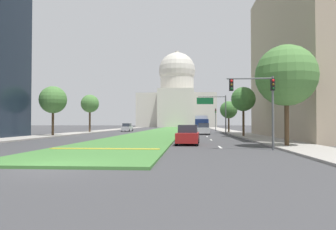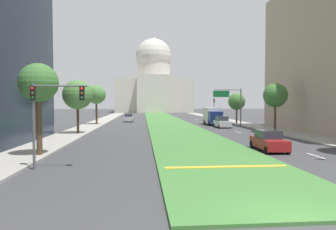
# 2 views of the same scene
# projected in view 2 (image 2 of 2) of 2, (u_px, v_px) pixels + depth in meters

# --- Properties ---
(ground_plane) EXTENTS (281.54, 281.54, 0.00)m
(ground_plane) POSITION_uv_depth(u_px,v_px,m) (163.00, 119.00, 73.44)
(ground_plane) COLOR #3D3D3F
(grass_median) EXTENTS (8.32, 115.17, 0.14)m
(grass_median) POSITION_uv_depth(u_px,v_px,m) (165.00, 121.00, 67.07)
(grass_median) COLOR #427A38
(grass_median) RESTS_ON ground_plane
(median_curb_nose) EXTENTS (7.49, 0.50, 0.04)m
(median_curb_nose) POSITION_uv_depth(u_px,v_px,m) (226.00, 167.00, 18.08)
(median_curb_nose) COLOR gold
(median_curb_nose) RESTS_ON grass_median
(lane_dashes_right) EXTENTS (0.16, 53.12, 0.01)m
(lane_dashes_right) POSITION_uv_depth(u_px,v_px,m) (229.00, 129.00, 45.74)
(lane_dashes_right) COLOR silver
(lane_dashes_right) RESTS_ON ground_plane
(sidewalk_left) EXTENTS (4.00, 115.17, 0.15)m
(sidewalk_left) POSITION_uv_depth(u_px,v_px,m) (97.00, 123.00, 59.50)
(sidewalk_left) COLOR #9E9991
(sidewalk_left) RESTS_ON ground_plane
(sidewalk_right) EXTENTS (4.00, 115.17, 0.15)m
(sidewalk_right) POSITION_uv_depth(u_px,v_px,m) (235.00, 122.00, 61.89)
(sidewalk_right) COLOR #9E9991
(sidewalk_right) RESTS_ON ground_plane
(capitol_building) EXTENTS (33.48, 26.99, 34.02)m
(capitol_building) POSITION_uv_depth(u_px,v_px,m) (154.00, 84.00, 135.95)
(capitol_building) COLOR beige
(capitol_building) RESTS_ON ground_plane
(traffic_light_near_left) EXTENTS (3.34, 0.35, 5.20)m
(traffic_light_near_left) POSITION_uv_depth(u_px,v_px,m) (48.00, 107.00, 18.00)
(traffic_light_near_left) COLOR #515456
(traffic_light_near_left) RESTS_ON ground_plane
(traffic_light_far_right) EXTENTS (0.28, 0.35, 5.20)m
(traffic_light_far_right) POSITION_uv_depth(u_px,v_px,m) (214.00, 106.00, 69.57)
(traffic_light_far_right) COLOR #515456
(traffic_light_far_right) RESTS_ON ground_plane
(overhead_guide_sign) EXTENTS (4.96, 0.20, 6.50)m
(overhead_guide_sign) POSITION_uv_depth(u_px,v_px,m) (231.00, 100.00, 51.06)
(overhead_guide_sign) COLOR #515456
(overhead_guide_sign) RESTS_ON ground_plane
(street_tree_left_near) EXTENTS (2.89, 2.89, 6.99)m
(street_tree_left_near) POSITION_uv_depth(u_px,v_px,m) (38.00, 84.00, 22.22)
(street_tree_left_near) COLOR #4C3823
(street_tree_left_near) RESTS_ON ground_plane
(street_tree_left_mid) EXTENTS (3.79, 3.79, 7.02)m
(street_tree_left_mid) POSITION_uv_depth(u_px,v_px,m) (78.00, 95.00, 38.27)
(street_tree_left_mid) COLOR #4C3823
(street_tree_left_mid) RESTS_ON ground_plane
(street_tree_right_mid) EXTENTS (3.24, 3.24, 6.70)m
(street_tree_right_mid) POSITION_uv_depth(u_px,v_px,m) (275.00, 95.00, 40.44)
(street_tree_right_mid) COLOR #4C3823
(street_tree_right_mid) RESTS_ON ground_plane
(street_tree_left_far) EXTENTS (3.46, 3.46, 7.32)m
(street_tree_left_far) POSITION_uv_depth(u_px,v_px,m) (96.00, 95.00, 54.95)
(street_tree_left_far) COLOR #4C3823
(street_tree_left_far) RESTS_ON ground_plane
(street_tree_right_far) EXTENTS (3.25, 3.25, 5.95)m
(street_tree_right_far) POSITION_uv_depth(u_px,v_px,m) (237.00, 102.00, 57.41)
(street_tree_right_far) COLOR #4C3823
(street_tree_right_far) RESTS_ON ground_plane
(sedan_lead_stopped) EXTENTS (2.12, 4.59, 1.73)m
(sedan_lead_stopped) POSITION_uv_depth(u_px,v_px,m) (269.00, 141.00, 25.27)
(sedan_lead_stopped) COLOR maroon
(sedan_lead_stopped) RESTS_ON ground_plane
(sedan_midblock) EXTENTS (1.98, 4.37, 1.86)m
(sedan_midblock) POSITION_uv_depth(u_px,v_px,m) (222.00, 122.00, 49.03)
(sedan_midblock) COLOR #BCBCC1
(sedan_midblock) RESTS_ON ground_plane
(sedan_distant) EXTENTS (1.86, 4.60, 1.77)m
(sedan_distant) POSITION_uv_depth(u_px,v_px,m) (129.00, 118.00, 64.39)
(sedan_distant) COLOR #BCBCC1
(sedan_distant) RESTS_ON ground_plane
(box_truck_delivery) EXTENTS (2.40, 6.40, 3.20)m
(box_truck_delivery) POSITION_uv_depth(u_px,v_px,m) (212.00, 116.00, 55.25)
(box_truck_delivery) COLOR navy
(box_truck_delivery) RESTS_ON ground_plane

